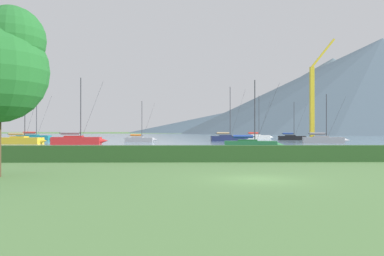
{
  "coord_description": "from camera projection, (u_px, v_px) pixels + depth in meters",
  "views": [
    {
      "loc": [
        -3.6,
        -19.44,
        2.43
      ],
      "look_at": [
        -1.86,
        65.0,
        2.9
      ],
      "focal_mm": 37.1,
      "sensor_mm": 36.0,
      "label": 1
    }
  ],
  "objects": [
    {
      "name": "distant_hill_far_shoulder",
      "position": [
        355.0,
        111.0,
        422.44
      ],
      "size": [
        255.99,
        255.99,
        46.26
      ],
      "primitive_type": "cone",
      "color": "slate",
      "rests_on": "ground_plane"
    },
    {
      "name": "dock_crane",
      "position": [
        313.0,
        108.0,
        79.29
      ],
      "size": [
        5.64,
        2.0,
        20.83
      ],
      "color": "#333338",
      "rests_on": "ground_plane"
    },
    {
      "name": "distant_hill_west_ridge",
      "position": [
        293.0,
        116.0,
        432.98
      ],
      "size": [
        357.22,
        357.22,
        36.93
      ],
      "primitive_type": "cone",
      "color": "#425666",
      "rests_on": "ground_plane"
    },
    {
      "name": "sailboat_slip_10",
      "position": [
        34.0,
        137.0,
        94.55
      ],
      "size": [
        8.77,
        2.62,
        11.14
      ],
      "rotation": [
        0.0,
        0.0,
        0.0
      ],
      "color": "#19707A",
      "rests_on": "harbor_water"
    },
    {
      "name": "ground_plane",
      "position": [
        257.0,
        179.0,
        19.5
      ],
      "size": [
        1000.0,
        1000.0,
        0.0
      ],
      "primitive_type": "plane",
      "color": "#517A42"
    },
    {
      "name": "sailboat_slip_6",
      "position": [
        228.0,
        138.0,
        87.99
      ],
      "size": [
        8.44,
        2.78,
        12.07
      ],
      "rotation": [
        0.0,
        0.0,
        0.04
      ],
      "color": "navy",
      "rests_on": "harbor_water"
    },
    {
      "name": "sailboat_slip_5",
      "position": [
        77.0,
        140.0,
        67.25
      ],
      "size": [
        9.37,
        3.16,
        11.35
      ],
      "rotation": [
        0.0,
        0.0,
        0.05
      ],
      "color": "red",
      "rests_on": "harbor_water"
    },
    {
      "name": "sailboat_slip_1",
      "position": [
        292.0,
        138.0,
        97.29
      ],
      "size": [
        7.73,
        3.34,
        9.36
      ],
      "rotation": [
        0.0,
        0.0,
        -0.17
      ],
      "color": "black",
      "rests_on": "harbor_water"
    },
    {
      "name": "sailboat_slip_0",
      "position": [
        22.0,
        140.0,
        69.98
      ],
      "size": [
        8.54,
        3.51,
        12.56
      ],
      "rotation": [
        0.0,
        0.0,
        -0.15
      ],
      "color": "gold",
      "rests_on": "harbor_water"
    },
    {
      "name": "sailboat_slip_11",
      "position": [
        324.0,
        140.0,
        73.67
      ],
      "size": [
        8.6,
        3.95,
        9.09
      ],
      "rotation": [
        0.0,
        0.0,
        -0.21
      ],
      "color": "#9E9EA3",
      "rests_on": "harbor_water"
    },
    {
      "name": "distant_hill_central_peak",
      "position": [
        333.0,
        95.0,
        442.82
      ],
      "size": [
        291.51,
        291.51,
        83.1
      ],
      "primitive_type": "cone",
      "color": "slate",
      "rests_on": "ground_plane"
    },
    {
      "name": "harbor_water",
      "position": [
        193.0,
        136.0,
        156.47
      ],
      "size": [
        320.0,
        246.0,
        0.0
      ],
      "primitive_type": "cube",
      "color": "slate",
      "rests_on": "ground_plane"
    },
    {
      "name": "distant_hill_east_ridge",
      "position": [
        383.0,
        86.0,
        307.11
      ],
      "size": [
        313.36,
        313.36,
        73.88
      ],
      "primitive_type": "cone",
      "color": "#4C6070",
      "rests_on": "ground_plane"
    },
    {
      "name": "sailboat_slip_3",
      "position": [
        140.0,
        139.0,
        81.64
      ],
      "size": [
        6.82,
        2.67,
        8.43
      ],
      "rotation": [
        0.0,
        0.0,
        -0.12
      ],
      "color": "#9E9EA3",
      "rests_on": "harbor_water"
    },
    {
      "name": "sailboat_slip_4",
      "position": [
        257.0,
        137.0,
        106.71
      ],
      "size": [
        7.97,
        2.42,
        11.76
      ],
      "rotation": [
        0.0,
        0.0,
        0.01
      ],
      "color": "white",
      "rests_on": "harbor_water"
    },
    {
      "name": "sailboat_slip_7",
      "position": [
        251.0,
        144.0,
        50.96
      ],
      "size": [
        7.79,
        3.11,
        8.89
      ],
      "rotation": [
        0.0,
        0.0,
        -0.13
      ],
      "color": "#236B38",
      "rests_on": "harbor_water"
    },
    {
      "name": "hedge_line",
      "position": [
        231.0,
        154.0,
        30.5
      ],
      "size": [
        80.0,
        1.2,
        1.25
      ],
      "primitive_type": "cube",
      "color": "#284C23",
      "rests_on": "ground_plane"
    }
  ]
}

